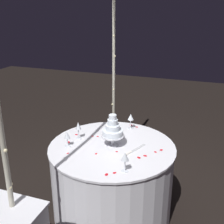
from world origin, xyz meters
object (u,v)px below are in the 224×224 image
object	(u,v)px
tiered_cake	(113,130)
cake_knife	(134,150)
wine_glass_0	(125,157)
wine_glass_1	(78,127)
decorative_arch	(76,66)
wine_glass_2	(67,136)
main_table	(112,180)
wine_glass_3	(131,118)

from	to	relation	value
tiered_cake	cake_knife	distance (m)	0.28
wine_glass_0	wine_glass_1	world-z (taller)	wine_glass_1
decorative_arch	wine_glass_1	bearing A→B (deg)	28.33
wine_glass_1	wine_glass_2	world-z (taller)	wine_glass_1
tiered_cake	cake_knife	size ratio (longest dim) A/B	1.13
wine_glass_1	cake_knife	bearing A→B (deg)	-96.09
main_table	wine_glass_1	bearing A→B (deg)	83.29
tiered_cake	wine_glass_3	world-z (taller)	tiered_cake
tiered_cake	wine_glass_1	distance (m)	0.38
decorative_arch	cake_knife	bearing A→B (deg)	-91.97
decorative_arch	main_table	distance (m)	1.19
main_table	wine_glass_3	size ratio (longest dim) A/B	7.15
decorative_arch	wine_glass_1	size ratio (longest dim) A/B	13.20
wine_glass_1	cake_knife	size ratio (longest dim) A/B	0.64
tiered_cake	wine_glass_2	world-z (taller)	tiered_cake
wine_glass_1	wine_glass_3	size ratio (longest dim) A/B	1.05
wine_glass_2	wine_glass_1	bearing A→B (deg)	-7.69
main_table	wine_glass_3	distance (m)	0.69
cake_knife	tiered_cake	bearing A→B (deg)	80.39
wine_glass_1	wine_glass_0	bearing A→B (deg)	-124.47
decorative_arch	wine_glass_3	size ratio (longest dim) A/B	13.80
wine_glass_1	tiered_cake	bearing A→B (deg)	-93.95
wine_glass_0	wine_glass_3	bearing A→B (deg)	13.34
wine_glass_0	cake_knife	xyz separation A→B (m)	(0.36, 0.03, -0.13)
decorative_arch	wine_glass_3	distance (m)	0.87
wine_glass_0	wine_glass_1	xyz separation A→B (m)	(0.43, 0.62, -0.00)
wine_glass_0	wine_glass_2	world-z (taller)	wine_glass_0
wine_glass_0	tiered_cake	bearing A→B (deg)	31.91
tiered_cake	cake_knife	xyz separation A→B (m)	(-0.04, -0.22, -0.16)
wine_glass_1	wine_glass_3	world-z (taller)	wine_glass_1
tiered_cake	wine_glass_2	distance (m)	0.43
decorative_arch	main_table	world-z (taller)	decorative_arch
cake_knife	wine_glass_3	bearing A→B (deg)	19.95
wine_glass_1	wine_glass_2	distance (m)	0.19
wine_glass_2	main_table	bearing A→B (deg)	-70.19
wine_glass_1	cake_knife	world-z (taller)	wine_glass_1
wine_glass_1	cake_knife	distance (m)	0.61
wine_glass_3	wine_glass_0	bearing A→B (deg)	-166.66
wine_glass_2	wine_glass_3	distance (m)	0.75
wine_glass_0	wine_glass_1	size ratio (longest dim) A/B	0.98
decorative_arch	main_table	xyz separation A→B (m)	(0.00, -0.35, -1.14)
decorative_arch	tiered_cake	distance (m)	0.69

